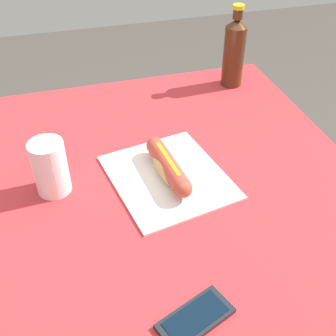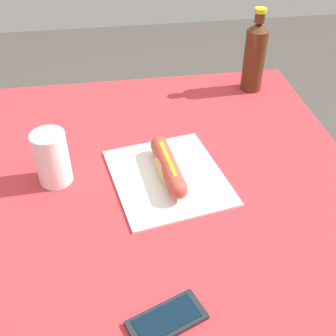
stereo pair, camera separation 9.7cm
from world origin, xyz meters
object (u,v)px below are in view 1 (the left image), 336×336
Objects in this scene: hot_dog at (168,167)px; cell_phone at (195,318)px; drinking_cup at (50,167)px; soda_bottle at (234,51)px.

hot_dog is 1.48× the size of cell_phone.
hot_dog is 0.26m from drinking_cup.
drinking_cup reaches higher than cell_phone.
hot_dog is at bearing 171.01° from cell_phone.
drinking_cup reaches higher than hot_dog.
hot_dog is 1.64× the size of drinking_cup.
drinking_cup is (-0.40, -0.20, 0.06)m from cell_phone.
hot_dog is 0.84× the size of soda_bottle.
soda_bottle is (-0.75, 0.38, 0.10)m from cell_phone.
soda_bottle reaches higher than hot_dog.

